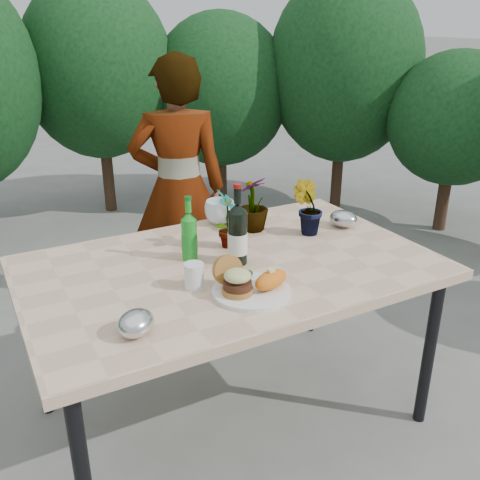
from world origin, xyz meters
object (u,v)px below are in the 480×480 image
patio_table (231,276)px  dinner_plate (251,291)px  wine_bottle (238,235)px  person (179,189)px

patio_table → dinner_plate: (-0.05, -0.25, 0.06)m
wine_bottle → person: 1.06m
person → patio_table: bearing=97.9°
wine_bottle → person: bearing=57.7°
patio_table → dinner_plate: 0.27m
wine_bottle → patio_table: bearing=141.7°
wine_bottle → person: size_ratio=0.22×
dinner_plate → patio_table: bearing=79.1°
dinner_plate → person: bearing=79.0°
dinner_plate → person: person is taller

